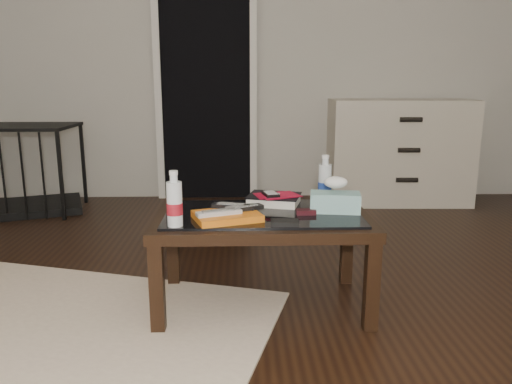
{
  "coord_description": "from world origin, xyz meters",
  "views": [
    {
      "loc": [
        -0.1,
        -2.06,
        1.07
      ],
      "look_at": [
        -0.02,
        0.23,
        0.55
      ],
      "focal_mm": 35.0,
      "sensor_mm": 36.0,
      "label": 1
    }
  ],
  "objects_px": {
    "coffee_table": "(263,226)",
    "dresser": "(399,152)",
    "pet_crate": "(21,184)",
    "textbook": "(274,199)",
    "water_bottle_left": "(174,199)",
    "water_bottle_right": "(325,178)",
    "tissue_box": "(335,202)"
  },
  "relations": [
    {
      "from": "coffee_table",
      "to": "dresser",
      "type": "xyz_separation_m",
      "value": [
        1.28,
        2.04,
        0.05
      ]
    },
    {
      "from": "pet_crate",
      "to": "textbook",
      "type": "bearing_deg",
      "value": -59.48
    },
    {
      "from": "pet_crate",
      "to": "water_bottle_left",
      "type": "height_order",
      "value": "pet_crate"
    },
    {
      "from": "pet_crate",
      "to": "water_bottle_left",
      "type": "relative_size",
      "value": 4.41
    },
    {
      "from": "coffee_table",
      "to": "water_bottle_left",
      "type": "distance_m",
      "value": 0.47
    },
    {
      "from": "dresser",
      "to": "water_bottle_left",
      "type": "xyz_separation_m",
      "value": [
        -1.66,
        -2.25,
        0.13
      ]
    },
    {
      "from": "dresser",
      "to": "water_bottle_left",
      "type": "distance_m",
      "value": 2.8
    },
    {
      "from": "textbook",
      "to": "water_bottle_left",
      "type": "distance_m",
      "value": 0.58
    },
    {
      "from": "coffee_table",
      "to": "dresser",
      "type": "bearing_deg",
      "value": 57.85
    },
    {
      "from": "pet_crate",
      "to": "water_bottle_right",
      "type": "xyz_separation_m",
      "value": [
        2.23,
        -1.6,
        0.35
      ]
    },
    {
      "from": "coffee_table",
      "to": "water_bottle_left",
      "type": "relative_size",
      "value": 4.2
    },
    {
      "from": "tissue_box",
      "to": "pet_crate",
      "type": "bearing_deg",
      "value": 149.81
    },
    {
      "from": "textbook",
      "to": "tissue_box",
      "type": "xyz_separation_m",
      "value": [
        0.28,
        -0.15,
        0.02
      ]
    },
    {
      "from": "textbook",
      "to": "tissue_box",
      "type": "distance_m",
      "value": 0.32
    },
    {
      "from": "water_bottle_left",
      "to": "water_bottle_right",
      "type": "relative_size",
      "value": 1.0
    },
    {
      "from": "water_bottle_left",
      "to": "tissue_box",
      "type": "xyz_separation_m",
      "value": [
        0.72,
        0.21,
        -0.07
      ]
    },
    {
      "from": "coffee_table",
      "to": "tissue_box",
      "type": "xyz_separation_m",
      "value": [
        0.34,
        0.01,
        0.11
      ]
    },
    {
      "from": "pet_crate",
      "to": "water_bottle_left",
      "type": "bearing_deg",
      "value": -72.43
    },
    {
      "from": "pet_crate",
      "to": "water_bottle_left",
      "type": "xyz_separation_m",
      "value": [
        1.53,
        -2.02,
        0.35
      ]
    },
    {
      "from": "water_bottle_left",
      "to": "tissue_box",
      "type": "distance_m",
      "value": 0.76
    },
    {
      "from": "coffee_table",
      "to": "pet_crate",
      "type": "height_order",
      "value": "pet_crate"
    },
    {
      "from": "coffee_table",
      "to": "pet_crate",
      "type": "relative_size",
      "value": 0.95
    },
    {
      "from": "dresser",
      "to": "tissue_box",
      "type": "relative_size",
      "value": 5.29
    },
    {
      "from": "coffee_table",
      "to": "tissue_box",
      "type": "bearing_deg",
      "value": 1.31
    },
    {
      "from": "water_bottle_left",
      "to": "pet_crate",
      "type": "bearing_deg",
      "value": 127.09
    },
    {
      "from": "coffee_table",
      "to": "pet_crate",
      "type": "distance_m",
      "value": 2.63
    },
    {
      "from": "coffee_table",
      "to": "dresser",
      "type": "relative_size",
      "value": 0.82
    },
    {
      "from": "dresser",
      "to": "tissue_box",
      "type": "height_order",
      "value": "dresser"
    },
    {
      "from": "textbook",
      "to": "water_bottle_left",
      "type": "bearing_deg",
      "value": -125.23
    },
    {
      "from": "pet_crate",
      "to": "water_bottle_right",
      "type": "height_order",
      "value": "pet_crate"
    },
    {
      "from": "water_bottle_left",
      "to": "water_bottle_right",
      "type": "height_order",
      "value": "same"
    },
    {
      "from": "tissue_box",
      "to": "water_bottle_right",
      "type": "bearing_deg",
      "value": 103.2
    }
  ]
}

